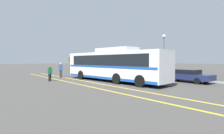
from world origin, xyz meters
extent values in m
plane|color=#423F3D|center=(0.00, 0.00, 0.00)|extent=(220.00, 220.00, 0.00)
cube|color=gold|center=(0.63, -2.30, 0.00)|extent=(32.63, 0.20, 0.01)
cube|color=gold|center=(0.63, -3.98, 0.00)|extent=(32.63, 0.20, 0.01)
cube|color=#99999E|center=(0.63, 6.86, 0.07)|extent=(40.63, 0.36, 0.15)
cube|color=silver|center=(0.63, -0.10, 1.68)|extent=(12.79, 3.51, 2.72)
cube|color=black|center=(0.63, -0.10, 2.20)|extent=(11.03, 3.41, 1.06)
cube|color=#194CA5|center=(0.63, -0.10, 1.55)|extent=(12.54, 3.53, 0.20)
cube|color=#194CA5|center=(0.63, -0.10, 0.44)|extent=(12.54, 3.52, 0.24)
cube|color=black|center=(-5.69, -0.60, 1.73)|extent=(0.22, 2.20, 2.01)
cube|color=black|center=(-5.69, -0.60, 2.89)|extent=(0.18, 1.75, 0.24)
cube|color=silver|center=(1.26, -0.05, 3.25)|extent=(4.57, 2.35, 0.42)
cube|color=black|center=(-5.97, -0.63, 0.55)|extent=(0.19, 1.88, 0.04)
cube|color=black|center=(-5.97, -0.63, 0.35)|extent=(0.19, 1.88, 0.04)
cylinder|color=black|center=(-3.18, -1.61, 0.50)|extent=(1.02, 0.36, 1.00)
cylinder|color=black|center=(-3.37, 0.79, 0.50)|extent=(1.02, 0.36, 1.00)
cylinder|color=black|center=(2.61, -1.15, 0.50)|extent=(1.02, 0.36, 1.00)
cylinder|color=black|center=(2.42, 1.25, 0.50)|extent=(1.02, 0.36, 1.00)
cylinder|color=black|center=(5.25, -0.93, 0.50)|extent=(1.02, 0.36, 1.00)
cylinder|color=black|center=(5.06, 1.46, 0.50)|extent=(1.02, 0.36, 1.00)
cube|color=navy|center=(-10.09, 5.27, 0.59)|extent=(4.30, 1.95, 0.57)
cube|color=black|center=(-9.99, 5.26, 1.11)|extent=(1.86, 1.57, 0.48)
cylinder|color=black|center=(-11.44, 4.58, 0.30)|extent=(0.61, 0.24, 0.60)
cylinder|color=black|center=(-11.33, 6.15, 0.30)|extent=(0.61, 0.24, 0.60)
cylinder|color=black|center=(-8.85, 4.40, 0.30)|extent=(0.61, 0.24, 0.60)
cylinder|color=black|center=(-8.74, 5.96, 0.30)|extent=(0.61, 0.24, 0.60)
cube|color=#335B33|center=(-4.64, 5.34, 0.56)|extent=(4.33, 2.15, 0.53)
cube|color=black|center=(-4.54, 5.34, 1.12)|extent=(1.87, 1.79, 0.58)
cylinder|color=black|center=(-6.00, 4.50, 0.30)|extent=(0.61, 0.23, 0.60)
cylinder|color=black|center=(-5.90, 6.33, 0.30)|extent=(0.61, 0.23, 0.60)
cylinder|color=black|center=(-3.38, 4.36, 0.30)|extent=(0.61, 0.23, 0.60)
cylinder|color=black|center=(-3.28, 6.18, 0.30)|extent=(0.61, 0.23, 0.60)
cube|color=#335B33|center=(0.61, 5.28, 0.63)|extent=(4.42, 2.03, 0.65)
cube|color=black|center=(0.50, 5.28, 1.23)|extent=(1.88, 1.74, 0.56)
cylinder|color=black|center=(1.99, 6.17, 0.30)|extent=(0.60, 0.21, 0.60)
cylinder|color=black|center=(1.95, 4.33, 0.30)|extent=(0.60, 0.21, 0.60)
cylinder|color=black|center=(-0.73, 6.23, 0.30)|extent=(0.60, 0.21, 0.60)
cylinder|color=black|center=(-0.77, 4.39, 0.30)|extent=(0.60, 0.21, 0.60)
cube|color=navy|center=(5.96, 5.32, 0.57)|extent=(4.94, 2.02, 0.53)
cube|color=black|center=(6.08, 5.31, 1.05)|extent=(2.12, 1.66, 0.44)
cylinder|color=black|center=(4.41, 4.56, 0.30)|extent=(0.61, 0.23, 0.60)
cylinder|color=black|center=(4.50, 6.24, 0.30)|extent=(0.61, 0.23, 0.60)
cylinder|color=black|center=(7.42, 4.40, 0.30)|extent=(0.61, 0.23, 0.60)
cylinder|color=black|center=(7.50, 6.08, 0.30)|extent=(0.61, 0.23, 0.60)
cylinder|color=#2D2D33|center=(-6.75, -2.67, 0.45)|extent=(0.14, 0.14, 0.91)
cylinder|color=#2D2D33|center=(-6.67, -2.52, 0.45)|extent=(0.14, 0.14, 0.91)
cube|color=#264C99|center=(-6.71, -2.59, 1.27)|extent=(0.39, 0.47, 0.72)
sphere|color=beige|center=(-6.71, -2.59, 1.75)|extent=(0.25, 0.25, 0.25)
cylinder|color=black|center=(-3.56, -5.21, 0.39)|extent=(0.14, 0.14, 0.78)
cylinder|color=black|center=(-3.58, -5.05, 0.39)|extent=(0.14, 0.14, 0.78)
cube|color=#1E723F|center=(-3.57, -5.13, 1.09)|extent=(0.25, 0.44, 0.62)
sphere|color=brown|center=(-3.57, -5.13, 1.50)|extent=(0.21, 0.21, 0.21)
cylinder|color=#59595E|center=(-6.84, -1.31, 1.32)|extent=(0.07, 0.07, 2.63)
cube|color=yellow|center=(-6.84, -1.31, 2.30)|extent=(0.06, 0.40, 0.56)
cylinder|color=#59595E|center=(1.49, 7.87, 2.53)|extent=(0.14, 0.14, 5.06)
sphere|color=silver|center=(1.49, 7.87, 5.29)|extent=(0.46, 0.46, 0.46)
camera|label=1|loc=(14.74, -11.68, 2.17)|focal=28.00mm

